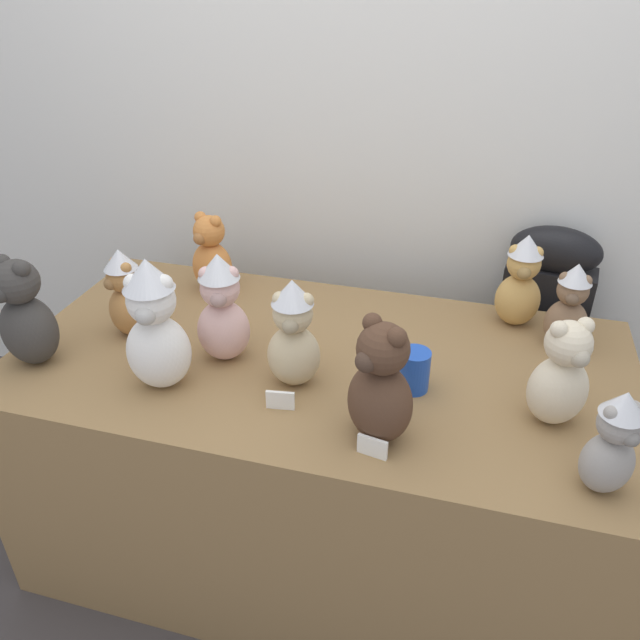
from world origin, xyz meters
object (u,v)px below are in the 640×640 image
at_px(display_table, 320,458).
at_px(teddy_bear_blush, 222,309).
at_px(teddy_bear_caramel, 125,294).
at_px(teddy_bear_cocoa, 381,386).
at_px(teddy_bear_ginger, 211,256).
at_px(teddy_bear_mocha, 569,307).
at_px(teddy_bear_sand, 293,335).
at_px(teddy_bear_ash, 613,444).
at_px(teddy_bear_honey, 521,282).
at_px(instrument_case, 533,356).
at_px(party_cup_blue, 414,370).
at_px(teddy_bear_charcoal, 25,315).
at_px(teddy_bear_snow, 155,327).
at_px(teddy_bear_cream, 561,376).

bearing_deg(display_table, teddy_bear_blush, -164.81).
height_order(teddy_bear_caramel, teddy_bear_cocoa, teddy_bear_cocoa).
bearing_deg(teddy_bear_ginger, teddy_bear_blush, -44.09).
xyz_separation_m(teddy_bear_mocha, teddy_bear_sand, (-0.68, -0.37, 0.02)).
height_order(teddy_bear_ash, teddy_bear_honey, teddy_bear_honey).
bearing_deg(teddy_bear_ginger, teddy_bear_honey, 20.03).
height_order(instrument_case, party_cup_blue, instrument_case).
bearing_deg(teddy_bear_charcoal, teddy_bear_snow, 12.31).
distance_m(teddy_bear_ash, teddy_bear_honey, 0.67).
xyz_separation_m(teddy_bear_blush, teddy_bear_ginger, (-0.19, 0.36, -0.03)).
bearing_deg(instrument_case, teddy_bear_ash, -77.46).
bearing_deg(instrument_case, teddy_bear_sand, -125.64).
relative_size(teddy_bear_blush, teddy_bear_honey, 1.09).
distance_m(teddy_bear_charcoal, teddy_bear_mocha, 1.46).
bearing_deg(teddy_bear_cream, teddy_bear_ash, -95.65).
height_order(teddy_bear_charcoal, teddy_bear_caramel, teddy_bear_charcoal).
relative_size(display_table, instrument_case, 1.74).
relative_size(teddy_bear_snow, teddy_bear_cocoa, 1.16).
distance_m(instrument_case, teddy_bear_mocha, 0.49).
bearing_deg(teddy_bear_sand, teddy_bear_ginger, 124.70).
distance_m(teddy_bear_cream, party_cup_blue, 0.35).
bearing_deg(teddy_bear_mocha, teddy_bear_ginger, -177.43).
distance_m(teddy_bear_snow, party_cup_blue, 0.65).
distance_m(display_table, teddy_bear_charcoal, 0.93).
bearing_deg(teddy_bear_ash, instrument_case, 61.56).
bearing_deg(teddy_bear_charcoal, teddy_bear_sand, 20.47).
bearing_deg(teddy_bear_mocha, teddy_bear_ash, -79.93).
bearing_deg(teddy_bear_mocha, teddy_bear_charcoal, -156.32).
xyz_separation_m(instrument_case, teddy_bear_snow, (-0.97, -0.79, 0.42)).
bearing_deg(teddy_bear_mocha, instrument_case, 99.66).
relative_size(teddy_bear_cocoa, party_cup_blue, 2.80).
relative_size(instrument_case, teddy_bear_ginger, 3.66).
xyz_separation_m(teddy_bear_mocha, teddy_bear_cocoa, (-0.43, -0.52, 0.02)).
distance_m(teddy_bear_ash, teddy_bear_ginger, 1.28).
bearing_deg(teddy_bear_ash, teddy_bear_blush, 132.27).
bearing_deg(teddy_bear_blush, teddy_bear_cocoa, -41.31).
bearing_deg(teddy_bear_mocha, teddy_bear_sand, -146.10).
bearing_deg(teddy_bear_ginger, party_cup_blue, -9.53).
distance_m(display_table, teddy_bear_sand, 0.53).
height_order(teddy_bear_blush, teddy_bear_sand, teddy_bear_blush).
height_order(teddy_bear_mocha, teddy_bear_snow, teddy_bear_snow).
height_order(teddy_bear_cream, teddy_bear_cocoa, teddy_bear_cocoa).
relative_size(teddy_bear_mocha, teddy_bear_cream, 0.92).
relative_size(teddy_bear_caramel, teddy_bear_cocoa, 0.87).
xyz_separation_m(teddy_bear_blush, teddy_bear_sand, (0.22, -0.06, -0.01)).
xyz_separation_m(teddy_bear_cream, teddy_bear_caramel, (-1.17, 0.08, 0.00)).
xyz_separation_m(instrument_case, teddy_bear_cocoa, (-0.40, -0.84, 0.39)).
bearing_deg(teddy_bear_ginger, teddy_bear_cream, -3.37).
bearing_deg(teddy_bear_charcoal, display_table, 29.57).
bearing_deg(display_table, teddy_bear_charcoal, -163.30).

